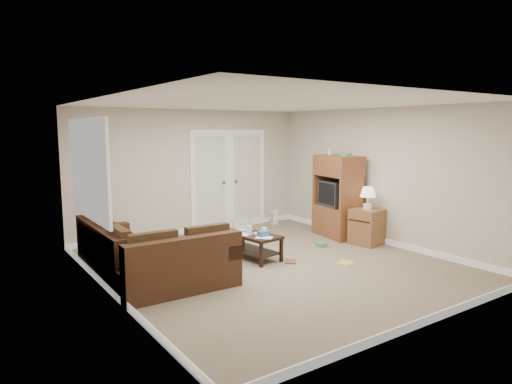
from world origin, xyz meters
TOP-DOWN VIEW (x-y plane):
  - floor at (0.00, 0.00)m, footprint 5.50×5.50m
  - ceiling at (0.00, 0.00)m, footprint 5.00×5.50m
  - wall_left at (-2.50, 0.00)m, footprint 0.02×5.50m
  - wall_right at (2.50, 0.00)m, footprint 0.02×5.50m
  - wall_back at (0.00, 2.75)m, footprint 5.00×0.02m
  - wall_front at (0.00, -2.75)m, footprint 5.00×0.02m
  - baseboards at (0.00, 0.00)m, footprint 5.00×5.50m
  - french_doors at (0.85, 2.71)m, footprint 1.80×0.05m
  - window_left at (-2.46, 1.00)m, footprint 0.05×1.92m
  - sectional_sofa at (-1.92, 0.43)m, footprint 1.64×2.46m
  - coffee_table at (-0.07, 0.50)m, footprint 0.64×1.08m
  - tv_armoire at (2.20, 0.83)m, footprint 0.71×1.08m
  - side_cabinet at (2.20, 0.06)m, footprint 0.58×0.58m
  - space_heater at (1.87, 2.45)m, footprint 0.13×0.11m
  - floor_magazine at (1.03, -0.57)m, footprint 0.32×0.28m
  - floor_greenbox at (1.38, 0.38)m, footprint 0.15×0.19m
  - floor_book at (0.25, 0.01)m, footprint 0.29×0.30m

SIDE VIEW (x-z plane):
  - floor at x=0.00m, z-range 0.00..0.00m
  - floor_magazine at x=1.03m, z-range 0.00..0.01m
  - floor_book at x=0.25m, z-range 0.00..0.02m
  - floor_greenbox at x=1.38m, z-range 0.00..0.07m
  - baseboards at x=0.00m, z-range 0.00..0.10m
  - space_heater at x=1.87m, z-range 0.00..0.31m
  - coffee_table at x=-0.07m, z-range -0.12..0.58m
  - sectional_sofa at x=-1.92m, z-range -0.08..0.67m
  - side_cabinet at x=2.20m, z-range -0.15..0.92m
  - tv_armoire at x=2.20m, z-range -0.05..1.67m
  - french_doors at x=0.85m, z-range -0.03..2.10m
  - wall_left at x=-2.50m, z-range 0.00..2.50m
  - wall_right at x=2.50m, z-range 0.00..2.50m
  - wall_back at x=0.00m, z-range 0.00..2.50m
  - wall_front at x=0.00m, z-range 0.00..2.50m
  - window_left at x=-2.46m, z-range 0.84..2.26m
  - ceiling at x=0.00m, z-range 2.49..2.51m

